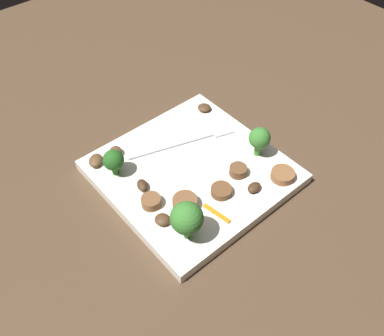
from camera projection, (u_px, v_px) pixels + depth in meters
The scene contains 18 objects.
ground_plane at pixel (192, 176), 0.65m from camera, with size 1.40×1.40×0.00m, color #4C3826.
plate at pixel (192, 172), 0.65m from camera, with size 0.26×0.26×0.02m, color white.
fork at pixel (190, 141), 0.68m from camera, with size 0.17×0.07×0.00m.
broccoli_floret_0 at pixel (187, 218), 0.53m from camera, with size 0.04×0.04×0.06m.
broccoli_floret_1 at pixel (114, 161), 0.61m from camera, with size 0.03×0.03×0.04m.
broccoli_floret_2 at pixel (259, 139), 0.63m from camera, with size 0.03×0.03×0.05m.
sausage_slice_0 at pixel (221, 191), 0.60m from camera, with size 0.03×0.03×0.01m, color brown.
sausage_slice_1 at pixel (151, 201), 0.59m from camera, with size 0.03×0.03×0.01m, color brown.
sausage_slice_2 at pixel (238, 171), 0.63m from camera, with size 0.03×0.03×0.01m, color brown.
sausage_slice_3 at pixel (185, 203), 0.58m from camera, with size 0.04×0.04×0.02m, color brown.
sausage_slice_4 at pixel (283, 175), 0.62m from camera, with size 0.04×0.04×0.01m, color brown.
mushroom_0 at pixel (116, 151), 0.65m from camera, with size 0.02×0.02×0.01m, color brown.
mushroom_1 at pixel (254, 187), 0.61m from camera, with size 0.02×0.02×0.01m, color #422B19.
mushroom_2 at pixel (204, 108), 0.73m from camera, with size 0.02×0.02×0.01m, color #4C331E.
mushroom_3 at pixel (142, 185), 0.61m from camera, with size 0.02×0.02×0.01m, color #422B19.
mushroom_4 at pixel (162, 220), 0.57m from camera, with size 0.02×0.02×0.01m, color #4C331E.
mushroom_5 at pixel (96, 161), 0.64m from camera, with size 0.03×0.02×0.01m, color brown.
pepper_strip_1 at pixel (217, 213), 0.58m from camera, with size 0.05×0.01×0.00m, color orange.
Camera 1 is at (-0.28, -0.32, 0.49)m, focal length 39.13 mm.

